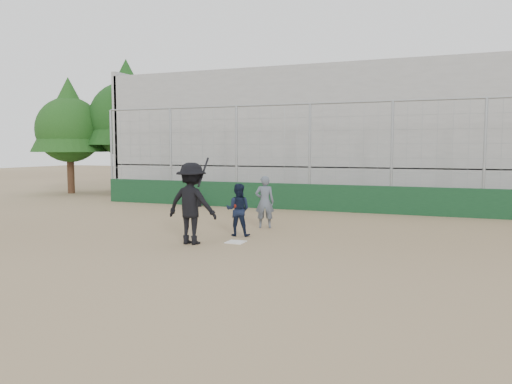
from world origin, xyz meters
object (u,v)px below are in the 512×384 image
(catcher_crouched, at_px, (238,218))
(umpire, at_px, (265,205))
(batter_at_plate, at_px, (192,203))
(equipment_bag, at_px, (193,202))

(catcher_crouched, bearing_deg, umpire, 83.18)
(batter_at_plate, height_order, umpire, batter_at_plate)
(batter_at_plate, distance_m, umpire, 3.09)
(catcher_crouched, xyz_separation_m, umpire, (0.19, 1.55, 0.21))
(catcher_crouched, height_order, umpire, umpire)
(catcher_crouched, distance_m, equipment_bag, 7.25)
(batter_at_plate, height_order, catcher_crouched, batter_at_plate)
(batter_at_plate, xyz_separation_m, umpire, (0.81, 2.96, -0.31))
(batter_at_plate, xyz_separation_m, catcher_crouched, (0.63, 1.41, -0.51))
(equipment_bag, bearing_deg, catcher_crouched, -52.04)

